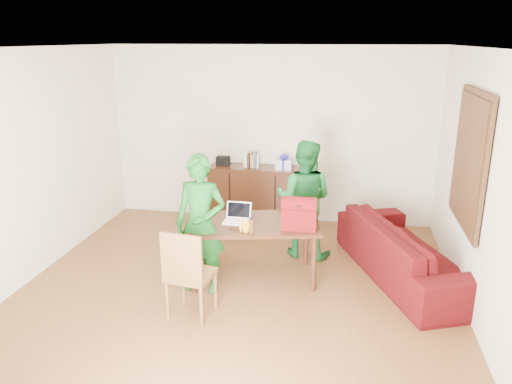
% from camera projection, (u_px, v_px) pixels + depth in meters
% --- Properties ---
extents(room, '(5.20, 5.70, 2.90)m').
position_uv_depth(room, '(234.00, 185.00, 5.25)').
color(room, '#492812').
rests_on(room, ground).
extents(table, '(1.67, 1.15, 0.72)m').
position_uv_depth(table, '(253.00, 229.00, 5.90)').
color(table, black).
rests_on(table, ground).
extents(chair, '(0.50, 0.48, 0.98)m').
position_uv_depth(chair, '(191.00, 290.00, 5.18)').
color(chair, brown).
rests_on(chair, ground).
extents(person_near, '(0.60, 0.41, 1.59)m').
position_uv_depth(person_near, '(201.00, 224.00, 5.58)').
color(person_near, '#125218').
rests_on(person_near, ground).
extents(person_far, '(0.84, 0.70, 1.56)m').
position_uv_depth(person_far, '(304.00, 199.00, 6.51)').
color(person_far, '#166628').
rests_on(person_far, ground).
extents(laptop, '(0.30, 0.21, 0.21)m').
position_uv_depth(laptop, '(236.00, 219.00, 5.86)').
color(laptop, white).
rests_on(laptop, table).
extents(bananas, '(0.17, 0.13, 0.06)m').
position_uv_depth(bananas, '(244.00, 230.00, 5.56)').
color(bananas, gold).
rests_on(bananas, table).
extents(bottle, '(0.07, 0.07, 0.18)m').
position_uv_depth(bottle, '(251.00, 225.00, 5.54)').
color(bottle, '#563413').
rests_on(bottle, table).
extents(red_bag, '(0.40, 0.23, 0.29)m').
position_uv_depth(red_bag, '(299.00, 216.00, 5.64)').
color(red_bag, maroon).
rests_on(red_bag, table).
extents(sofa, '(1.71, 2.49, 0.68)m').
position_uv_depth(sofa, '(407.00, 251.00, 6.01)').
color(sofa, '#41080C').
rests_on(sofa, ground).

